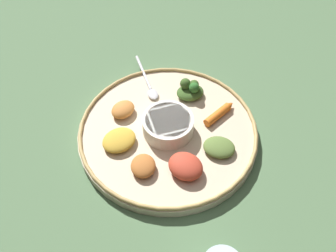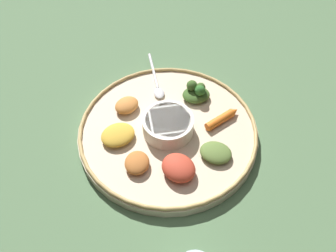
{
  "view_description": "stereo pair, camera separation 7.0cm",
  "coord_description": "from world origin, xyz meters",
  "px_view_note": "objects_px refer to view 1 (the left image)",
  "views": [
    {
      "loc": [
        0.52,
        0.05,
        0.68
      ],
      "look_at": [
        0.0,
        0.0,
        0.04
      ],
      "focal_mm": 42.59,
      "sensor_mm": 36.0,
      "label": 1
    },
    {
      "loc": [
        0.51,
        0.12,
        0.68
      ],
      "look_at": [
        0.0,
        0.0,
        0.04
      ],
      "focal_mm": 42.59,
      "sensor_mm": 36.0,
      "label": 2
    }
  ],
  "objects_px": {
    "spoon": "(149,84)",
    "greens_pile": "(190,90)",
    "carrot_near_spoon": "(219,113)",
    "center_bowl": "(168,124)"
  },
  "relations": [
    {
      "from": "center_bowl",
      "to": "spoon",
      "type": "bearing_deg",
      "value": -155.88
    },
    {
      "from": "center_bowl",
      "to": "greens_pile",
      "type": "distance_m",
      "value": 0.11
    },
    {
      "from": "center_bowl",
      "to": "carrot_near_spoon",
      "type": "height_order",
      "value": "center_bowl"
    },
    {
      "from": "carrot_near_spoon",
      "to": "center_bowl",
      "type": "bearing_deg",
      "value": -64.58
    },
    {
      "from": "center_bowl",
      "to": "carrot_near_spoon",
      "type": "xyz_separation_m",
      "value": [
        -0.05,
        0.11,
        -0.01
      ]
    },
    {
      "from": "greens_pile",
      "to": "carrot_near_spoon",
      "type": "bearing_deg",
      "value": 49.83
    },
    {
      "from": "center_bowl",
      "to": "spoon",
      "type": "xyz_separation_m",
      "value": [
        -0.13,
        -0.06,
        -0.02
      ]
    },
    {
      "from": "spoon",
      "to": "greens_pile",
      "type": "xyz_separation_m",
      "value": [
        0.02,
        0.1,
        0.01
      ]
    },
    {
      "from": "greens_pile",
      "to": "carrot_near_spoon",
      "type": "height_order",
      "value": "greens_pile"
    },
    {
      "from": "spoon",
      "to": "carrot_near_spoon",
      "type": "bearing_deg",
      "value": 64.79
    }
  ]
}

